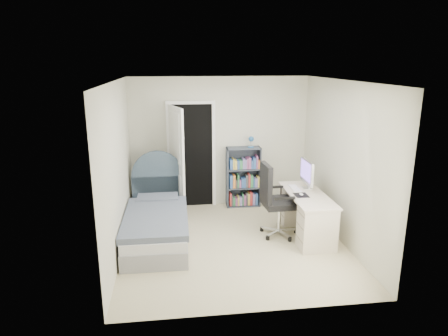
{
  "coord_description": "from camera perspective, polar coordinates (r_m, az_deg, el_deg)",
  "views": [
    {
      "loc": [
        -0.89,
        -5.69,
        2.78
      ],
      "look_at": [
        -0.1,
        0.37,
        1.13
      ],
      "focal_mm": 32.0,
      "sensor_mm": 36.0,
      "label": 1
    }
  ],
  "objects": [
    {
      "name": "door",
      "position": [
        7.42,
        -6.02,
        1.43
      ],
      "size": [
        0.92,
        0.8,
        2.06
      ],
      "color": "black",
      "rests_on": "ground"
    },
    {
      "name": "office_chair",
      "position": [
        6.48,
        7.18,
        -4.07
      ],
      "size": [
        0.62,
        0.64,
        1.21
      ],
      "color": "silver",
      "rests_on": "ground"
    },
    {
      "name": "bookcase",
      "position": [
        7.8,
        2.83,
        -1.62
      ],
      "size": [
        0.66,
        0.28,
        1.39
      ],
      "color": "#3E4655",
      "rests_on": "ground"
    },
    {
      "name": "room_shell",
      "position": [
        5.96,
        1.45,
        0.23
      ],
      "size": [
        3.5,
        3.7,
        2.6
      ],
      "color": "tan",
      "rests_on": "ground"
    },
    {
      "name": "bed",
      "position": [
        6.52,
        -9.58,
        -7.65
      ],
      "size": [
        0.98,
        2.04,
        1.25
      ],
      "color": "gray",
      "rests_on": "ground"
    },
    {
      "name": "desk",
      "position": [
        6.68,
        11.65,
        -6.21
      ],
      "size": [
        0.58,
        1.45,
        1.19
      ],
      "color": "beige",
      "rests_on": "ground"
    },
    {
      "name": "floor_lamp",
      "position": [
        7.68,
        -6.09,
        -1.57
      ],
      "size": [
        0.21,
        0.21,
        1.44
      ],
      "color": "silver",
      "rests_on": "ground"
    },
    {
      "name": "nightstand",
      "position": [
        7.67,
        -10.12,
        -3.18
      ],
      "size": [
        0.42,
        0.42,
        0.61
      ],
      "color": "#DBBB86",
      "rests_on": "ground"
    }
  ]
}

